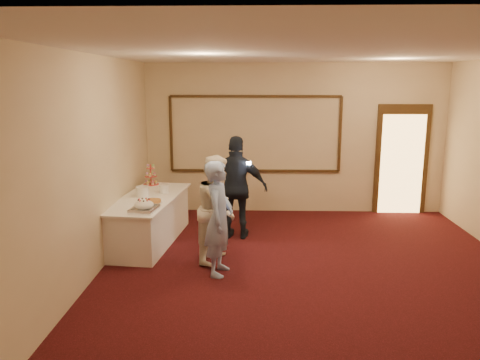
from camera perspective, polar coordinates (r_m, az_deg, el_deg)
name	(u,v)px	position (r m, az deg, el deg)	size (l,w,h in m)	color
floor	(314,281)	(6.53, 9.02, -12.05)	(7.00, 7.00, 0.00)	black
room_walls	(319,131)	(6.00, 9.65, 5.92)	(6.04, 7.04, 3.02)	beige
wall_molding	(255,134)	(9.44, 1.86, 5.62)	(3.45, 0.04, 1.55)	#33200F
doorway	(402,160)	(9.95, 19.10, 2.27)	(1.05, 0.07, 2.20)	#33200F
buffet_table	(149,220)	(7.94, -11.01, -4.75)	(1.12, 2.36, 0.77)	white
pavlova_tray	(144,206)	(6.98, -11.61, -3.17)	(0.39, 0.52, 0.18)	silver
cupcake_stand	(151,177)	(8.75, -10.81, 0.39)	(0.28, 0.28, 0.41)	#D73F3E
plate_stack_a	(142,192)	(7.87, -11.80, -1.39)	(0.21, 0.21, 0.18)	white
plate_stack_b	(164,189)	(8.07, -9.23, -1.06)	(0.18, 0.18, 0.15)	white
tart	(153,201)	(7.44, -10.51, -2.58)	(0.28, 0.28, 0.06)	white
man	(219,218)	(6.43, -2.58, -4.70)	(0.58, 0.38, 1.60)	#95B2F0
woman	(217,209)	(6.90, -2.80, -3.53)	(0.78, 0.60, 1.60)	white
guest	(237,188)	(7.90, -0.36, -0.95)	(1.03, 0.43, 1.75)	black
camera_flash	(249,163)	(7.59, 1.08, 2.07)	(0.07, 0.04, 0.05)	white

